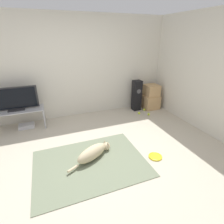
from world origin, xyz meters
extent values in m
plane|color=#BCB29E|center=(0.00, 0.00, 0.00)|extent=(12.00, 12.00, 0.00)
cube|color=beige|center=(0.00, 2.10, 1.27)|extent=(8.00, 0.06, 2.55)
cube|color=beige|center=(2.60, 0.00, 1.27)|extent=(0.06, 8.00, 2.55)
cube|color=slate|center=(-0.14, -0.07, 0.01)|extent=(1.87, 1.40, 0.01)
ellipsoid|color=beige|center=(-0.08, 0.03, 0.13)|extent=(0.66, 0.48, 0.25)
sphere|color=beige|center=(0.24, 0.19, 0.09)|extent=(0.15, 0.15, 0.15)
cone|color=beige|center=(0.22, 0.23, 0.17)|extent=(0.05, 0.05, 0.07)
cone|color=beige|center=(0.26, 0.15, 0.17)|extent=(0.05, 0.05, 0.07)
cylinder|color=beige|center=(-0.45, -0.17, 0.07)|extent=(0.20, 0.13, 0.04)
cylinder|color=yellow|center=(1.00, -0.34, 0.01)|extent=(0.25, 0.25, 0.02)
torus|color=yellow|center=(1.00, -0.34, 0.02)|extent=(0.25, 0.25, 0.02)
cube|color=tan|center=(2.22, 1.75, 0.20)|extent=(0.45, 0.46, 0.40)
cube|color=tan|center=(2.23, 1.76, 0.55)|extent=(0.39, 0.39, 0.32)
cube|color=black|center=(1.75, 1.79, 0.44)|extent=(0.23, 0.23, 0.88)
cylinder|color=#4C4C51|center=(1.75, 1.67, 0.59)|extent=(0.13, 0.00, 0.13)
cube|color=#A8A8AD|center=(-1.36, 1.74, 0.47)|extent=(1.16, 0.46, 0.02)
cylinder|color=#A8A8AD|center=(-0.81, 1.54, 0.23)|extent=(0.04, 0.04, 0.46)
cylinder|color=#A8A8AD|center=(-0.81, 1.94, 0.23)|extent=(0.04, 0.04, 0.46)
cube|color=#232326|center=(-1.36, 1.74, 0.49)|extent=(0.34, 0.20, 0.02)
cube|color=#232326|center=(-1.36, 1.75, 0.76)|extent=(0.99, 0.04, 0.51)
cube|color=black|center=(-1.36, 1.73, 0.76)|extent=(0.91, 0.01, 0.46)
sphere|color=#C6E033|center=(1.88, 1.28, 0.03)|extent=(0.07, 0.07, 0.07)
sphere|color=#C6E033|center=(1.67, 1.45, 0.03)|extent=(0.07, 0.07, 0.07)
sphere|color=#C6E033|center=(1.94, 1.61, 0.03)|extent=(0.07, 0.07, 0.07)
cube|color=#B7B7BC|center=(-1.24, 1.74, 0.05)|extent=(0.35, 0.23, 0.09)
camera|label=1|loc=(-0.68, -2.46, 2.03)|focal=28.00mm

